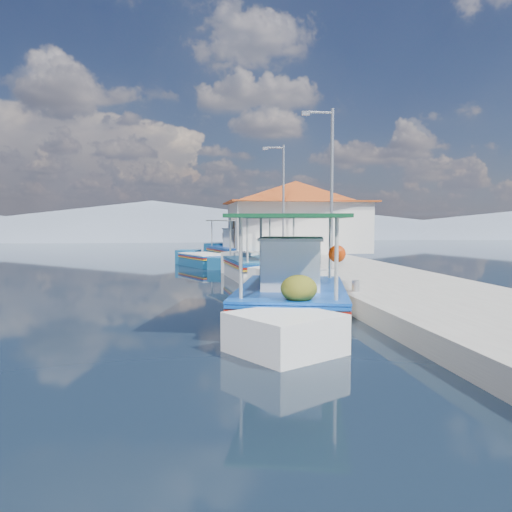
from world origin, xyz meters
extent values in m
plane|color=black|center=(0.00, 0.00, 0.00)|extent=(160.00, 160.00, 0.00)
cube|color=#A7A49C|center=(5.90, 6.00, 0.25)|extent=(5.00, 44.00, 0.50)
cylinder|color=#A5A8AD|center=(3.80, -3.00, 0.65)|extent=(0.20, 0.20, 0.30)
cylinder|color=#A5A8AD|center=(3.80, 2.00, 0.65)|extent=(0.20, 0.20, 0.30)
cylinder|color=#A5A8AD|center=(3.80, 8.00, 0.65)|extent=(0.20, 0.20, 0.30)
cylinder|color=#A5A8AD|center=(3.80, 14.00, 0.65)|extent=(0.20, 0.20, 0.30)
cube|color=white|center=(1.76, -4.23, 0.24)|extent=(3.55, 5.23, 1.04)
cube|color=white|center=(0.95, -1.18, 0.37)|extent=(2.38, 2.38, 1.15)
cube|color=white|center=(2.54, -7.19, 0.24)|extent=(2.31, 2.31, 0.99)
cube|color=#0D4AB5|center=(1.76, -4.23, 0.73)|extent=(3.66, 5.38, 0.07)
cube|color=#A3160D|center=(1.76, -4.23, 0.64)|extent=(3.66, 5.38, 0.05)
cube|color=yellow|center=(1.76, -4.23, 0.56)|extent=(3.66, 5.38, 0.04)
cube|color=#0D4AB5|center=(1.76, -4.23, 0.80)|extent=(3.67, 5.34, 0.05)
cube|color=brown|center=(1.76, -4.23, 0.77)|extent=(3.34, 5.09, 0.05)
cube|color=white|center=(1.84, -4.55, 1.37)|extent=(1.65, 1.72, 1.21)
cube|color=silver|center=(1.84, -4.55, 2.00)|extent=(1.79, 1.86, 0.07)
cylinder|color=beige|center=(0.31, -2.54, 1.65)|extent=(0.08, 0.08, 1.76)
cylinder|color=beige|center=(2.18, -2.05, 1.65)|extent=(0.08, 0.08, 1.76)
cylinder|color=beige|center=(1.34, -6.42, 1.65)|extent=(0.08, 0.08, 1.76)
cylinder|color=beige|center=(3.21, -5.92, 1.65)|extent=(0.08, 0.08, 1.76)
cube|color=#0D4524|center=(1.76, -4.23, 2.53)|extent=(3.67, 5.26, 0.08)
ellipsoid|color=#464913|center=(0.94, -2.86, 1.08)|extent=(0.84, 0.92, 0.63)
ellipsoid|color=#464913|center=(1.55, -2.13, 1.03)|extent=(0.70, 0.77, 0.53)
ellipsoid|color=#464913|center=(2.48, -6.09, 1.05)|extent=(0.75, 0.82, 0.56)
sphere|color=#ED3E07|center=(2.65, -3.32, 1.59)|extent=(0.44, 0.44, 0.44)
cube|color=white|center=(2.30, 4.45, 0.25)|extent=(2.62, 4.38, 1.07)
cube|color=white|center=(2.54, 7.26, 0.38)|extent=(2.29, 2.29, 1.19)
cube|color=white|center=(2.06, 1.73, 0.25)|extent=(2.23, 2.23, 1.02)
cube|color=#0D4AB5|center=(2.30, 4.45, 0.75)|extent=(2.70, 4.52, 0.07)
cube|color=#A3160D|center=(2.30, 4.45, 0.66)|extent=(2.70, 4.52, 0.06)
cube|color=yellow|center=(2.30, 4.45, 0.58)|extent=(2.70, 4.52, 0.05)
cube|color=#165384|center=(2.30, 4.45, 0.82)|extent=(2.72, 4.48, 0.06)
cube|color=brown|center=(2.30, 4.45, 0.79)|extent=(2.43, 4.29, 0.06)
cylinder|color=beige|center=(1.55, 6.29, 1.69)|extent=(0.08, 0.08, 1.81)
cylinder|color=beige|center=(3.35, 6.13, 1.69)|extent=(0.08, 0.08, 1.81)
cylinder|color=beige|center=(1.24, 2.77, 1.69)|extent=(0.08, 0.08, 1.81)
cylinder|color=beige|center=(3.04, 2.61, 1.69)|extent=(0.08, 0.08, 1.81)
cube|color=#0D4524|center=(2.30, 4.45, 2.60)|extent=(2.73, 4.39, 0.08)
cube|color=#165384|center=(0.28, 10.87, 0.20)|extent=(2.68, 3.43, 0.85)
cube|color=#165384|center=(1.08, 12.73, 0.30)|extent=(1.50, 1.50, 0.94)
cube|color=#165384|center=(-0.50, 9.06, 0.20)|extent=(1.46, 1.46, 0.80)
cube|color=#0D4AB5|center=(0.28, 10.87, 0.59)|extent=(2.76, 3.53, 0.05)
cube|color=#A3160D|center=(0.28, 10.87, 0.52)|extent=(2.76, 3.53, 0.04)
cube|color=yellow|center=(0.28, 10.87, 0.45)|extent=(2.76, 3.53, 0.04)
cube|color=white|center=(0.28, 10.87, 0.65)|extent=(2.76, 3.51, 0.04)
cube|color=brown|center=(0.28, 10.87, 0.62)|extent=(2.54, 3.32, 0.04)
cube|color=#165384|center=(2.32, 15.09, 0.23)|extent=(3.18, 4.68, 1.01)
cube|color=#165384|center=(3.00, 17.86, 0.36)|extent=(2.20, 2.20, 1.11)
cube|color=#165384|center=(1.67, 12.41, 0.23)|extent=(2.14, 2.14, 0.95)
cube|color=#0D4AB5|center=(2.32, 15.09, 0.70)|extent=(3.27, 4.82, 0.06)
cube|color=#A3160D|center=(2.32, 15.09, 0.61)|extent=(3.27, 4.82, 0.05)
cube|color=yellow|center=(2.32, 15.09, 0.54)|extent=(3.27, 4.82, 0.04)
cube|color=#0D4AB5|center=(2.32, 15.09, 0.77)|extent=(3.28, 4.78, 0.05)
cube|color=brown|center=(2.32, 15.09, 0.74)|extent=(2.98, 4.55, 0.05)
cube|color=white|center=(2.25, 14.78, 1.32)|extent=(1.52, 1.63, 1.17)
cube|color=silver|center=(2.25, 14.78, 1.93)|extent=(1.65, 1.76, 0.06)
cylinder|color=beige|center=(1.89, 17.05, 1.59)|extent=(0.07, 0.07, 1.70)
cylinder|color=beige|center=(3.62, 16.62, 1.59)|extent=(0.07, 0.07, 1.70)
cylinder|color=beige|center=(1.03, 13.56, 1.59)|extent=(0.07, 0.07, 1.70)
cylinder|color=beige|center=(2.76, 13.14, 1.59)|extent=(0.07, 0.07, 1.70)
cube|color=silver|center=(2.32, 15.09, 2.44)|extent=(3.29, 4.70, 0.07)
cube|color=silver|center=(6.20, 15.00, 2.00)|extent=(8.00, 6.00, 3.00)
cube|color=#A34216|center=(6.20, 15.00, 3.55)|extent=(8.64, 6.48, 0.10)
pyramid|color=#A34216|center=(6.20, 15.00, 4.20)|extent=(10.49, 10.49, 1.40)
cube|color=brown|center=(2.22, 14.00, 1.50)|extent=(0.06, 1.00, 2.00)
cube|color=#0D4AB5|center=(2.22, 16.50, 2.10)|extent=(0.06, 1.20, 0.90)
cylinder|color=#A5A8AD|center=(4.60, 2.00, 3.50)|extent=(0.12, 0.12, 6.00)
cylinder|color=#A5A8AD|center=(4.10, 2.00, 6.35)|extent=(1.00, 0.08, 0.08)
cube|color=#A5A8AD|center=(3.60, 2.00, 6.30)|extent=(0.30, 0.14, 0.14)
cylinder|color=#A5A8AD|center=(4.60, 11.00, 3.50)|extent=(0.12, 0.12, 6.00)
cylinder|color=#A5A8AD|center=(4.10, 11.00, 6.35)|extent=(1.00, 0.08, 0.08)
cube|color=#A5A8AD|center=(3.60, 11.00, 6.30)|extent=(0.30, 0.14, 0.14)
cone|color=gray|center=(-5.00, 56.00, 2.45)|extent=(96.00, 96.00, 5.50)
cone|color=gray|center=(25.00, 56.00, 1.60)|extent=(76.80, 76.80, 3.80)
camera|label=1|loc=(-0.87, -16.18, 2.43)|focal=35.61mm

